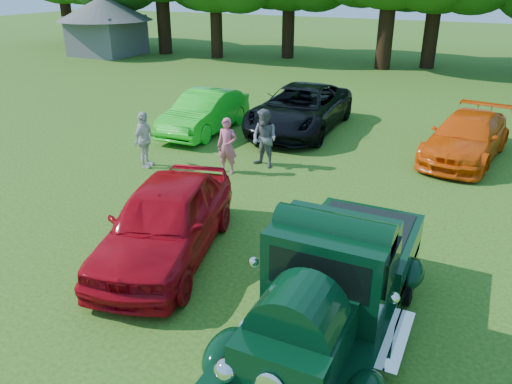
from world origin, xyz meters
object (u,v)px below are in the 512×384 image
at_px(back_car_lime, 205,112).
at_px(back_car_black, 300,109).
at_px(red_convertible, 166,220).
at_px(hero_pickup, 334,287).
at_px(back_car_orange, 467,137).
at_px(spectator_white, 144,140).
at_px(spectator_grey, 264,139).
at_px(gazebo, 105,19).
at_px(spectator_pink, 227,146).

bearing_deg(back_car_lime, back_car_black, 27.10).
bearing_deg(red_convertible, hero_pickup, -27.96).
distance_m(red_convertible, back_car_orange, 9.91).
height_order(hero_pickup, spectator_white, hero_pickup).
xyz_separation_m(back_car_orange, spectator_grey, (-5.18, -3.28, 0.18)).
height_order(hero_pickup, gazebo, gazebo).
height_order(spectator_white, gazebo, gazebo).
height_order(red_convertible, gazebo, gazebo).
bearing_deg(back_car_lime, red_convertible, -66.18).
height_order(hero_pickup, back_car_orange, hero_pickup).
xyz_separation_m(hero_pickup, back_car_black, (-4.47, 10.18, -0.07)).
xyz_separation_m(spectator_white, gazebo, (-16.02, 16.93, 1.58)).
distance_m(spectator_pink, spectator_grey, 1.15).
bearing_deg(back_car_lime, gazebo, 137.88).
distance_m(red_convertible, spectator_white, 5.22).
height_order(back_car_black, back_car_orange, back_car_black).
bearing_deg(red_convertible, back_car_black, 80.36).
bearing_deg(red_convertible, spectator_pink, 89.24).
distance_m(back_car_lime, back_car_black, 3.38).
bearing_deg(gazebo, spectator_grey, -38.90).
bearing_deg(red_convertible, spectator_grey, 79.48).
xyz_separation_m(hero_pickup, back_car_orange, (1.14, 9.55, -0.19)).
xyz_separation_m(back_car_lime, spectator_white, (0.26, -3.77, 0.10)).
distance_m(spectator_pink, spectator_white, 2.45).
bearing_deg(spectator_pink, red_convertible, -85.41).
bearing_deg(red_convertible, back_car_lime, 101.49).
bearing_deg(back_car_orange, gazebo, 162.30).
bearing_deg(spectator_white, back_car_orange, -68.88).
bearing_deg(spectator_pink, hero_pickup, -57.60).
relative_size(spectator_grey, spectator_white, 1.04).
relative_size(red_convertible, gazebo, 0.71).
bearing_deg(back_car_orange, spectator_grey, -138.78).
xyz_separation_m(red_convertible, back_car_lime, (-3.75, 7.66, -0.06)).
relative_size(hero_pickup, back_car_orange, 1.10).
xyz_separation_m(back_car_lime, spectator_grey, (3.36, -2.26, 0.13)).
relative_size(spectator_pink, spectator_grey, 0.93).
bearing_deg(spectator_grey, spectator_pink, -112.87).
xyz_separation_m(red_convertible, back_car_black, (-0.81, 9.31, 0.01)).
bearing_deg(spectator_pink, back_car_black, 77.20).
bearing_deg(spectator_white, gazebo, 34.52).
height_order(back_car_black, spectator_grey, spectator_grey).
relative_size(back_car_orange, gazebo, 0.72).
distance_m(back_car_lime, spectator_pink, 4.12).
xyz_separation_m(back_car_orange, gazebo, (-24.31, 12.15, 1.73)).
bearing_deg(red_convertible, spectator_white, 117.27).
relative_size(back_car_lime, back_car_orange, 0.94).
distance_m(red_convertible, spectator_grey, 5.41).
bearing_deg(gazebo, hero_pickup, -43.11).
height_order(back_car_lime, gazebo, gazebo).
distance_m(hero_pickup, back_car_black, 11.12).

